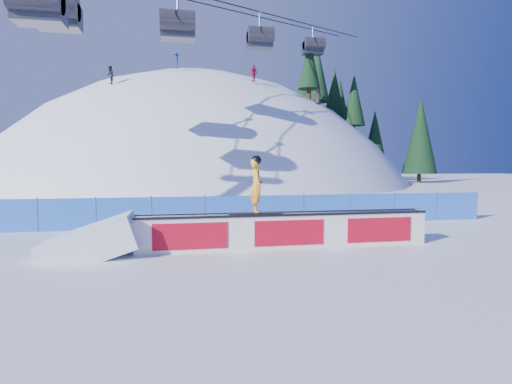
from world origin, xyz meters
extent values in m
plane|color=white|center=(0.00, 0.00, 0.00)|extent=(160.00, 160.00, 0.00)
sphere|color=white|center=(0.00, 42.00, -18.00)|extent=(64.00, 64.00, 64.00)
cylinder|color=#322214|center=(15.36, 38.04, 10.39)|extent=(0.50, 0.50, 1.40)
cone|color=black|center=(15.36, 38.04, 15.34)|extent=(3.82, 3.82, 8.69)
cylinder|color=#322214|center=(16.24, 45.85, 9.90)|extent=(0.50, 0.50, 1.40)
cone|color=black|center=(16.24, 45.85, 14.32)|extent=(3.36, 3.36, 7.64)
cylinder|color=#322214|center=(18.74, 44.58, 8.41)|extent=(0.50, 0.50, 1.40)
cone|color=black|center=(18.74, 44.58, 13.49)|extent=(3.94, 3.94, 8.96)
cylinder|color=#322214|center=(18.17, 38.45, 8.70)|extent=(0.50, 0.50, 1.40)
cone|color=black|center=(18.17, 38.45, 13.82)|extent=(3.97, 3.97, 9.03)
cylinder|color=#322214|center=(22.25, 37.78, 5.21)|extent=(0.50, 0.50, 1.40)
cone|color=black|center=(22.25, 37.78, 10.02)|extent=(3.71, 3.71, 8.43)
cylinder|color=#322214|center=(23.64, 44.94, 3.97)|extent=(0.50, 0.50, 1.40)
cone|color=black|center=(23.64, 44.94, 7.85)|extent=(2.89, 2.89, 6.56)
cylinder|color=#322214|center=(24.06, 42.56, 3.69)|extent=(0.50, 0.50, 1.40)
cone|color=black|center=(24.06, 42.56, 8.78)|extent=(3.95, 3.95, 8.97)
cylinder|color=#322214|center=(26.47, 37.73, 0.60)|extent=(0.50, 0.50, 1.40)
cone|color=black|center=(26.47, 37.73, 5.57)|extent=(3.85, 3.85, 8.75)
cylinder|color=#322214|center=(28.71, 39.77, 0.60)|extent=(0.50, 0.50, 1.40)
cone|color=black|center=(28.71, 39.77, 5.20)|extent=(3.52, 3.52, 8.00)
cylinder|color=#322214|center=(28.01, 42.30, 0.60)|extent=(0.50, 0.50, 1.40)
cone|color=black|center=(28.01, 42.30, 4.82)|extent=(3.18, 3.18, 7.24)
cube|color=blue|center=(0.00, 4.50, 0.60)|extent=(22.00, 0.03, 1.20)
cylinder|color=#3A4469|center=(-7.00, 4.50, 0.65)|extent=(0.05, 0.05, 1.30)
cylinder|color=#3A4469|center=(-5.00, 4.50, 0.65)|extent=(0.05, 0.05, 1.30)
cylinder|color=#3A4469|center=(-3.00, 4.50, 0.65)|extent=(0.05, 0.05, 1.30)
cylinder|color=#3A4469|center=(-1.00, 4.50, 0.65)|extent=(0.05, 0.05, 1.30)
cylinder|color=#3A4469|center=(1.00, 4.50, 0.65)|extent=(0.05, 0.05, 1.30)
cylinder|color=#3A4469|center=(3.00, 4.50, 0.65)|extent=(0.05, 0.05, 1.30)
cylinder|color=#3A4469|center=(5.00, 4.50, 0.65)|extent=(0.05, 0.05, 1.30)
cylinder|color=#3A4469|center=(7.00, 4.50, 0.65)|extent=(0.05, 0.05, 1.30)
cylinder|color=#3A4469|center=(9.00, 4.50, 0.65)|extent=(0.05, 0.05, 1.30)
cylinder|color=#3A4469|center=(11.00, 4.50, 0.65)|extent=(0.05, 0.05, 1.30)
cylinder|color=#27262D|center=(-2.00, 17.93, 12.36)|extent=(2.40, 1.50, 1.50)
cylinder|color=#27262D|center=(5.50, 26.13, 14.40)|extent=(2.40, 1.50, 1.50)
cylinder|color=#27262D|center=(13.75, 35.15, 16.64)|extent=(2.40, 1.50, 1.50)
cube|color=silver|center=(1.15, 0.19, 0.48)|extent=(8.60, 0.62, 0.97)
cube|color=#979AA5|center=(1.15, 0.19, 0.99)|extent=(8.52, 0.64, 0.04)
cube|color=black|center=(1.15, -0.10, 1.00)|extent=(8.60, 0.11, 0.06)
cube|color=black|center=(1.14, 0.47, 1.00)|extent=(8.60, 0.11, 0.06)
cube|color=red|center=(1.15, -0.09, 0.48)|extent=(8.17, 0.10, 0.73)
cube|color=red|center=(1.14, 0.47, 0.48)|extent=(8.17, 0.10, 0.73)
cube|color=black|center=(0.23, 0.18, 1.05)|extent=(1.60, 0.30, 0.03)
imported|color=orange|center=(0.23, 0.18, 1.83)|extent=(0.40, 0.58, 1.54)
sphere|color=black|center=(0.23, 0.18, 2.55)|extent=(0.29, 0.29, 0.29)
imported|color=black|center=(-8.34, 28.93, 10.82)|extent=(0.81, 0.94, 1.65)
imported|color=#AB1841|center=(5.37, 28.98, 11.56)|extent=(1.01, 0.91, 1.65)
imported|color=#1A34A1|center=(-2.28, 32.77, 13.38)|extent=(0.75, 1.14, 1.65)
imported|color=black|center=(12.27, 29.36, 9.54)|extent=(0.85, 0.60, 1.65)
camera|label=1|loc=(-1.86, -11.01, 2.44)|focal=28.00mm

